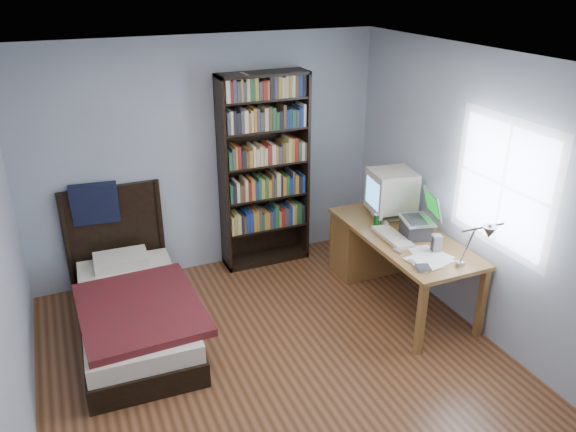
# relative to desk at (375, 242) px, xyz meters

# --- Properties ---
(room) EXTENTS (4.20, 4.24, 2.50)m
(room) POSITION_rel_desk_xyz_m (-1.48, -1.11, 0.83)
(room) COLOR #502C17
(room) RESTS_ON ground
(desk) EXTENTS (0.75, 1.72, 0.73)m
(desk) POSITION_rel_desk_xyz_m (0.00, 0.00, 0.00)
(desk) COLOR brown
(desk) RESTS_ON floor
(crt_monitor) EXTENTS (0.49, 0.46, 0.50)m
(crt_monitor) POSITION_rel_desk_xyz_m (0.09, -0.07, 0.59)
(crt_monitor) COLOR beige
(crt_monitor) RESTS_ON desk
(laptop) EXTENTS (0.43, 0.41, 0.43)m
(laptop) POSITION_rel_desk_xyz_m (0.10, -0.56, 0.43)
(laptop) COLOR #2D2D30
(laptop) RESTS_ON desk
(desk_lamp) EXTENTS (0.22, 0.49, 0.58)m
(desk_lamp) POSITION_rel_desk_xyz_m (-0.02, -1.55, 0.78)
(desk_lamp) COLOR #99999E
(desk_lamp) RESTS_ON desk
(keyboard) EXTENTS (0.21, 0.50, 0.05)m
(keyboard) POSITION_rel_desk_xyz_m (-0.15, -0.52, 0.33)
(keyboard) COLOR beige
(keyboard) RESTS_ON desk
(speaker) EXTENTS (0.10, 0.10, 0.16)m
(speaker) POSITION_rel_desk_xyz_m (0.07, -0.89, 0.39)
(speaker) COLOR gray
(speaker) RESTS_ON desk
(soda_can) EXTENTS (0.07, 0.07, 0.13)m
(soda_can) POSITION_rel_desk_xyz_m (-0.14, -0.23, 0.37)
(soda_can) COLOR #073813
(soda_can) RESTS_ON desk
(mouse) EXTENTS (0.07, 0.12, 0.04)m
(mouse) POSITION_rel_desk_xyz_m (-0.04, -0.21, 0.33)
(mouse) COLOR silver
(mouse) RESTS_ON desk
(phone_silver) EXTENTS (0.08, 0.11, 0.02)m
(phone_silver) POSITION_rel_desk_xyz_m (-0.25, -0.77, 0.32)
(phone_silver) COLOR silver
(phone_silver) RESTS_ON desk
(phone_grey) EXTENTS (0.04, 0.08, 0.02)m
(phone_grey) POSITION_rel_desk_xyz_m (-0.25, -0.99, 0.32)
(phone_grey) COLOR gray
(phone_grey) RESTS_ON desk
(external_drive) EXTENTS (0.15, 0.15, 0.02)m
(external_drive) POSITION_rel_desk_xyz_m (-0.24, -1.13, 0.32)
(external_drive) COLOR gray
(external_drive) RESTS_ON desk
(bookshelf) EXTENTS (0.96, 0.30, 2.12)m
(bookshelf) POSITION_rel_desk_xyz_m (-0.92, 0.83, 0.65)
(bookshelf) COLOR black
(bookshelf) RESTS_ON floor
(bed) EXTENTS (1.05, 2.03, 1.16)m
(bed) POSITION_rel_desk_xyz_m (-2.53, 0.04, -0.16)
(bed) COLOR black
(bed) RESTS_ON floor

